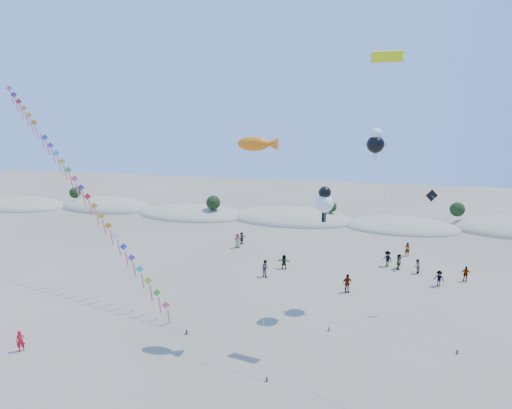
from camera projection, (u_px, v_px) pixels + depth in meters
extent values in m
ellipsoid|color=tan|center=(19.00, 206.00, 74.85)|extent=(18.00, 9.90, 2.80)
ellipsoid|color=#253714|center=(18.00, 201.00, 74.68)|extent=(14.40, 6.48, 0.72)
ellipsoid|color=tan|center=(107.00, 208.00, 73.30)|extent=(16.00, 8.80, 3.60)
ellipsoid|color=#253714|center=(106.00, 202.00, 73.07)|extent=(12.80, 5.76, 0.64)
ellipsoid|color=tan|center=(192.00, 215.00, 68.69)|extent=(17.60, 9.68, 3.00)
ellipsoid|color=#253714|center=(192.00, 210.00, 68.51)|extent=(14.08, 6.34, 0.70)
ellipsoid|color=tan|center=(292.00, 219.00, 66.09)|extent=(19.00, 10.45, 3.40)
ellipsoid|color=#253714|center=(292.00, 213.00, 65.88)|extent=(15.20, 6.84, 0.76)
ellipsoid|color=tan|center=(401.00, 228.00, 61.49)|extent=(16.40, 9.02, 2.80)
ellipsoid|color=#253714|center=(401.00, 223.00, 61.31)|extent=(13.12, 5.90, 0.66)
sphere|color=black|center=(75.00, 193.00, 74.17)|extent=(1.90, 1.90, 1.90)
sphere|color=black|center=(213.00, 203.00, 66.17)|extent=(2.20, 2.20, 2.20)
sphere|color=black|center=(331.00, 207.00, 64.45)|extent=(1.60, 1.60, 1.60)
sphere|color=black|center=(457.00, 209.00, 62.06)|extent=(2.10, 2.10, 2.10)
cube|color=#3F2D1E|center=(187.00, 332.00, 32.95)|extent=(0.12, 0.12, 0.35)
cylinder|color=silver|center=(82.00, 188.00, 40.45)|extent=(26.04, 14.69, 19.10)
cube|color=#FF507E|center=(166.00, 305.00, 34.25)|extent=(1.25, 0.49, 1.31)
cube|color=#F66777|center=(169.00, 317.00, 34.51)|extent=(0.19, 0.45, 1.55)
cube|color=green|center=(157.00, 293.00, 34.82)|extent=(1.25, 0.49, 1.31)
cube|color=#F66777|center=(160.00, 305.00, 35.08)|extent=(0.19, 0.45, 1.55)
cube|color=#ABE11A|center=(148.00, 281.00, 35.39)|extent=(1.25, 0.49, 1.31)
cube|color=#F66777|center=(151.00, 293.00, 35.65)|extent=(0.19, 0.45, 1.55)
cube|color=#1AC2C9|center=(140.00, 269.00, 35.96)|extent=(1.25, 0.49, 1.31)
cube|color=#F66777|center=(143.00, 281.00, 36.22)|extent=(0.19, 0.45, 1.55)
cube|color=purple|center=(132.00, 258.00, 36.53)|extent=(1.25, 0.49, 1.31)
cube|color=#F66777|center=(135.00, 270.00, 36.79)|extent=(0.19, 0.45, 1.55)
cube|color=blue|center=(124.00, 247.00, 37.10)|extent=(1.25, 0.49, 1.31)
cube|color=#F66777|center=(127.00, 259.00, 37.36)|extent=(0.19, 0.45, 1.55)
cube|color=white|center=(116.00, 236.00, 37.67)|extent=(1.25, 0.49, 1.31)
cube|color=#F66777|center=(119.00, 248.00, 37.93)|extent=(0.19, 0.45, 1.55)
cube|color=orange|center=(109.00, 226.00, 38.24)|extent=(1.25, 0.49, 1.31)
cube|color=#F66777|center=(112.00, 237.00, 38.50)|extent=(0.19, 0.45, 1.55)
cube|color=gold|center=(101.00, 216.00, 38.81)|extent=(1.25, 0.49, 1.31)
cube|color=#F66777|center=(104.00, 227.00, 39.07)|extent=(0.19, 0.45, 1.55)
cube|color=orange|center=(94.00, 206.00, 39.37)|extent=(1.25, 0.49, 1.31)
cube|color=#F66777|center=(97.00, 218.00, 39.64)|extent=(0.19, 0.45, 1.55)
cube|color=red|center=(87.00, 197.00, 39.94)|extent=(1.25, 0.49, 1.31)
cube|color=#F66777|center=(91.00, 208.00, 40.21)|extent=(0.19, 0.45, 1.55)
cube|color=#472596|center=(81.00, 187.00, 40.51)|extent=(1.25, 0.49, 1.31)
cube|color=#F66777|center=(84.00, 199.00, 40.77)|extent=(0.19, 0.45, 1.55)
cube|color=#FF507E|center=(74.00, 179.00, 41.08)|extent=(1.25, 0.49, 1.31)
cube|color=#F66777|center=(78.00, 190.00, 41.34)|extent=(0.19, 0.45, 1.55)
cube|color=green|center=(68.00, 170.00, 41.65)|extent=(1.25, 0.49, 1.31)
cube|color=#F66777|center=(71.00, 181.00, 41.91)|extent=(0.19, 0.45, 1.55)
cube|color=#ABE11A|center=(62.00, 161.00, 42.22)|extent=(1.25, 0.49, 1.31)
cube|color=#F66777|center=(65.00, 172.00, 42.48)|extent=(0.19, 0.45, 1.55)
cube|color=#1AC2C9|center=(56.00, 153.00, 42.79)|extent=(1.25, 0.49, 1.31)
cube|color=#F66777|center=(59.00, 164.00, 43.05)|extent=(0.19, 0.45, 1.55)
cube|color=purple|center=(50.00, 145.00, 43.36)|extent=(1.25, 0.49, 1.31)
cube|color=#F66777|center=(53.00, 156.00, 43.62)|extent=(0.19, 0.45, 1.55)
cube|color=blue|center=(45.00, 137.00, 43.93)|extent=(1.25, 0.49, 1.31)
cube|color=#F66777|center=(48.00, 148.00, 44.19)|extent=(0.19, 0.45, 1.55)
cube|color=white|center=(39.00, 130.00, 44.50)|extent=(1.25, 0.49, 1.31)
cube|color=#F66777|center=(42.00, 140.00, 44.76)|extent=(0.19, 0.45, 1.55)
cube|color=orange|center=(34.00, 122.00, 45.07)|extent=(1.25, 0.49, 1.31)
cube|color=#F66777|center=(37.00, 133.00, 45.33)|extent=(0.19, 0.45, 1.55)
cube|color=gold|center=(29.00, 115.00, 45.64)|extent=(1.25, 0.49, 1.31)
cube|color=#F66777|center=(32.00, 126.00, 45.90)|extent=(0.19, 0.45, 1.55)
cube|color=orange|center=(24.00, 108.00, 46.21)|extent=(1.25, 0.49, 1.31)
cube|color=#F66777|center=(27.00, 119.00, 46.47)|extent=(0.19, 0.45, 1.55)
cube|color=red|center=(19.00, 101.00, 46.78)|extent=(1.25, 0.49, 1.31)
cube|color=#F66777|center=(22.00, 112.00, 47.04)|extent=(0.19, 0.45, 1.55)
cube|color=#472596|center=(14.00, 95.00, 47.34)|extent=(1.25, 0.49, 1.31)
cube|color=#F66777|center=(17.00, 105.00, 47.61)|extent=(0.19, 0.45, 1.55)
cube|color=#FF507E|center=(9.00, 88.00, 47.91)|extent=(1.25, 0.49, 1.31)
cube|color=#F66777|center=(12.00, 98.00, 48.18)|extent=(0.19, 0.45, 1.55)
cube|color=#3F2D1E|center=(267.00, 379.00, 27.33)|extent=(0.10, 0.10, 0.30)
cylinder|color=silver|center=(260.00, 257.00, 28.74)|extent=(2.20, 5.96, 14.61)
ellipsoid|color=orange|center=(253.00, 144.00, 30.12)|extent=(2.32, 1.02, 1.02)
cone|color=orange|center=(272.00, 144.00, 29.85)|extent=(0.93, 0.93, 0.93)
cube|color=#3F2D1E|center=(329.00, 329.00, 33.44)|extent=(0.10, 0.10, 0.30)
cylinder|color=silver|center=(327.00, 266.00, 33.95)|extent=(0.89, 3.14, 9.52)
sphere|color=white|center=(324.00, 203.00, 34.43)|extent=(1.50, 1.50, 1.50)
sphere|color=black|center=(325.00, 192.00, 34.23)|extent=(1.00, 1.00, 1.00)
cube|color=black|center=(324.00, 217.00, 34.70)|extent=(0.35, 0.18, 0.80)
cube|color=#3F2D1E|center=(457.00, 352.00, 30.34)|extent=(0.10, 0.10, 0.30)
cylinder|color=silver|center=(413.00, 241.00, 33.05)|extent=(6.08, 7.71, 14.05)
sphere|color=black|center=(375.00, 144.00, 35.72)|extent=(1.46, 1.46, 1.46)
sphere|color=white|center=(376.00, 134.00, 35.52)|extent=(0.95, 0.95, 0.95)
cube|color=white|center=(375.00, 158.00, 35.98)|extent=(0.35, 0.18, 0.80)
cube|color=white|center=(367.00, 144.00, 35.86)|extent=(0.60, 0.15, 0.25)
cube|color=white|center=(384.00, 145.00, 35.58)|extent=(0.60, 0.15, 0.25)
cylinder|color=silver|center=(384.00, 222.00, 26.23)|extent=(0.23, 10.57, 20.47)
cube|color=#E4E70C|center=(387.00, 57.00, 28.94)|extent=(2.15, 0.87, 0.75)
cube|color=black|center=(387.00, 57.00, 28.96)|extent=(2.08, 0.54, 0.19)
cylinder|color=silver|center=(492.00, 270.00, 32.50)|extent=(8.42, 6.36, 9.99)
cube|color=black|center=(432.00, 196.00, 35.23)|extent=(1.02, 0.30, 1.04)
imported|color=red|center=(21.00, 341.00, 30.58)|extent=(0.68, 0.65, 1.57)
imported|color=slate|center=(265.00, 268.00, 43.89)|extent=(1.10, 1.08, 1.79)
imported|color=slate|center=(284.00, 262.00, 46.01)|extent=(1.46, 0.52, 1.55)
imported|color=slate|center=(347.00, 283.00, 40.17)|extent=(1.13, 0.87, 1.79)
imported|color=slate|center=(387.00, 259.00, 46.61)|extent=(1.29, 1.24, 1.77)
imported|color=slate|center=(399.00, 262.00, 45.85)|extent=(0.62, 1.61, 1.70)
imported|color=slate|center=(407.00, 249.00, 49.89)|extent=(0.71, 0.62, 1.65)
imported|color=slate|center=(417.00, 266.00, 44.68)|extent=(0.92, 0.96, 1.57)
imported|color=slate|center=(237.00, 241.00, 52.78)|extent=(0.87, 0.57, 1.75)
imported|color=slate|center=(466.00, 274.00, 42.68)|extent=(0.96, 0.45, 1.59)
imported|color=slate|center=(439.00, 278.00, 41.55)|extent=(1.19, 1.04, 1.59)
imported|color=slate|center=(242.00, 238.00, 54.13)|extent=(0.82, 1.52, 1.56)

